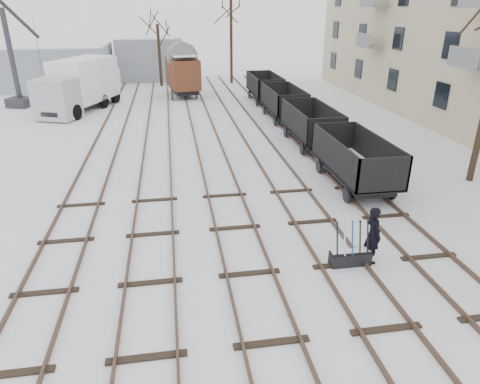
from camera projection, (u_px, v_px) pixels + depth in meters
The scene contains 16 objects.
ground at pixel (249, 274), 13.20m from camera, with size 120.00×120.00×0.00m, color white.
tracks at pixel (208, 143), 25.54m from camera, with size 13.90×52.00×0.16m.
shed_left at pixel (58, 66), 43.04m from camera, with size 10.00×8.00×4.10m.
shed_right at pixel (150, 58), 47.91m from camera, with size 7.00×6.00×4.50m.
ground_frame at pixel (350, 257), 13.60m from camera, with size 1.30×0.43×1.49m.
worker at pixel (373, 235), 13.53m from camera, with size 0.70×0.46×1.91m, color black.
freight_wagon_a at pixel (354, 167), 19.45m from camera, with size 2.22×5.54×2.26m.
freight_wagon_b at pixel (310, 130), 25.24m from camera, with size 2.22×5.54×2.26m.
freight_wagon_c at pixel (283, 107), 31.03m from camera, with size 2.22×5.54×2.26m.
freight_wagon_d at pixel (264, 91), 36.82m from camera, with size 2.22×5.54×2.26m.
box_van_wagon at pixel (183, 72), 38.46m from camera, with size 3.27×5.18×3.70m.
lorry at pixel (79, 85), 33.13m from camera, with size 4.75×8.91×3.87m.
panel_van at pixel (100, 81), 40.44m from camera, with size 3.44×5.13×2.09m.
crane at pixel (17, 78), 34.52m from camera, with size 2.14×5.08×8.51m.
tree_far_left at pixel (160, 56), 43.17m from camera, with size 0.30×0.30×6.01m, color black.
tree_far_right at pixel (231, 40), 44.22m from camera, with size 0.30×0.30×8.74m, color black.
Camera 1 is at (-2.07, -10.89, 7.60)m, focal length 32.00 mm.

